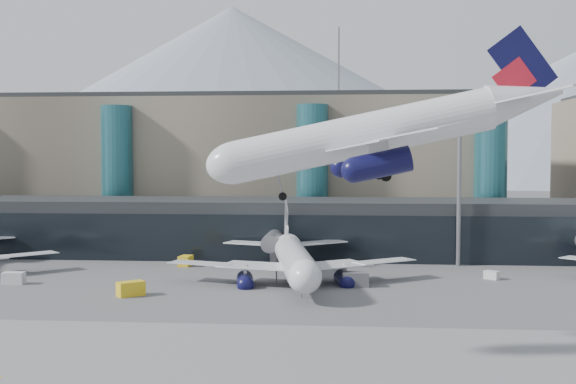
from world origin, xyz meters
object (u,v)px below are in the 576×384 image
Objects in this scene: veh_h at (131,289)px; lightmast_mid at (459,177)px; veh_a at (13,278)px; veh_b at (186,261)px; veh_g at (492,275)px; veh_c at (356,279)px; hero_jet at (398,119)px; jet_parked_mid at (293,249)px.

lightmast_mid is at bearing -6.93° from veh_h.
veh_h is at bearing -23.48° from veh_a.
veh_b is 47.86m from veh_g.
veh_c is at bearing -113.71° from veh_b.
veh_a is (-50.69, 34.38, -20.27)m from hero_jet.
veh_g is (19.79, 7.56, -0.39)m from veh_c.
hero_jet is 0.86× the size of jet_parked_mid.
lightmast_mid reaches higher than veh_c.
veh_h is (-28.78, -8.77, -0.07)m from veh_c.
veh_g is 51.25m from veh_h.
veh_b is (-44.13, -3.72, -13.59)m from lightmast_mid.
veh_c is at bearing -130.25° from lightmast_mid.
veh_a is (-64.48, -21.80, -13.59)m from lightmast_mid.
hero_jet is 63.90m from veh_b.
veh_g is at bearing -20.49° from veh_h.
hero_jet is 45.52m from jet_parked_mid.
veh_h is at bearing -164.78° from veh_c.
hero_jet is at bearing -71.50° from veh_g.
veh_g is (16.74, 43.84, -20.49)m from hero_jet.
jet_parked_mid is 11.10× the size of veh_h.
veh_a is 47.67m from veh_c.
veh_h reaches higher than veh_g.
veh_a is 68.08m from veh_g.
jet_parked_mid is at bearing 152.06° from veh_c.
jet_parked_mid is at bearing -134.32° from veh_g.
veh_c is at bearing 89.52° from hero_jet.
hero_jet is at bearing -103.79° from lightmast_mid.
hero_jet is (-13.79, -56.18, 6.68)m from lightmast_mid.
lightmast_mid is 55.55m from veh_h.
veh_h is at bearing 114.39° from jet_parked_mid.
veh_h is at bearing -147.86° from lightmast_mid.
veh_h is at bearing -122.02° from veh_g.
veh_g is at bearing -92.89° from jet_parked_mid.
hero_jet reaches higher than veh_h.
hero_jet is at bearing -79.91° from veh_h.
veh_b is 31.72m from veh_c.
veh_c is (-16.84, -19.90, -13.42)m from lightmast_mid.
veh_g is 0.62× the size of veh_h.
veh_a is 1.43× the size of veh_g.
jet_parked_mid is 10.42× the size of veh_c.
veh_c is (27.29, -16.18, 0.17)m from veh_b.
veh_b is at bearing -150.98° from veh_g.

